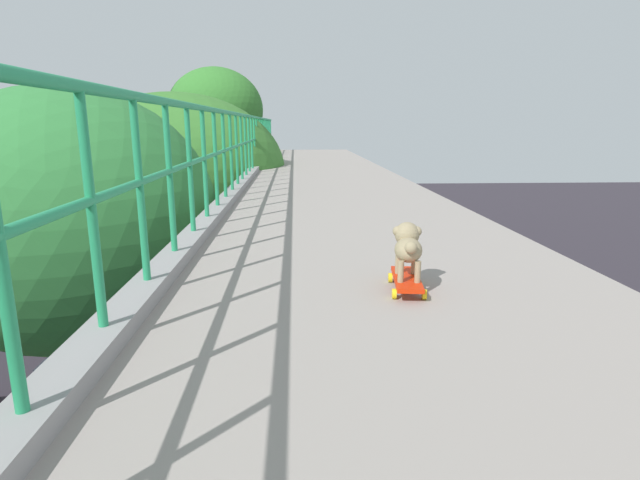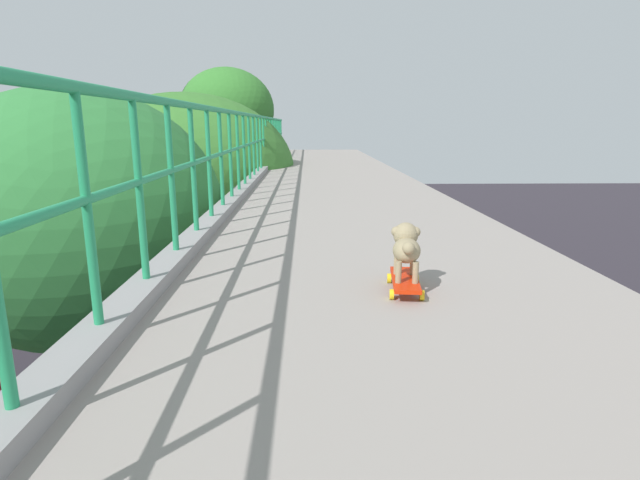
% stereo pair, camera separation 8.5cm
% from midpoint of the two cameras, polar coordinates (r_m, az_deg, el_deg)
% --- Properties ---
extents(overpass_deck, '(3.01, 36.78, 0.45)m').
position_cam_midpoint_polar(overpass_deck, '(2.26, 11.77, -19.73)').
color(overpass_deck, gray).
rests_on(overpass_deck, bridge_pier).
extents(green_railing, '(0.20, 34.94, 1.17)m').
position_cam_midpoint_polar(green_railing, '(2.17, -28.21, -7.43)').
color(green_railing, gray).
rests_on(green_railing, overpass_deck).
extents(car_black_fifth, '(2.01, 4.46, 1.43)m').
position_cam_midpoint_polar(car_black_fifth, '(15.40, -24.82, -13.53)').
color(car_black_fifth, black).
rests_on(car_black_fifth, ground).
extents(city_bus, '(2.53, 11.83, 2.98)m').
position_cam_midpoint_polar(city_bus, '(27.19, -22.09, 0.33)').
color(city_bus, red).
rests_on(city_bus, ground).
extents(roadside_tree_mid, '(3.90, 3.90, 7.78)m').
position_cam_midpoint_polar(roadside_tree_mid, '(7.56, -26.78, 1.39)').
color(roadside_tree_mid, '#4C4127').
rests_on(roadside_tree_mid, ground).
extents(roadside_tree_far, '(5.38, 5.38, 8.04)m').
position_cam_midpoint_polar(roadside_tree_far, '(13.06, -16.16, 7.29)').
color(roadside_tree_far, brown).
rests_on(roadside_tree_far, ground).
extents(roadside_tree_farthest, '(4.03, 4.03, 9.64)m').
position_cam_midpoint_polar(roadside_tree_farthest, '(22.56, -11.91, 13.92)').
color(roadside_tree_farthest, '#4F3C2E').
rests_on(roadside_tree_farthest, ground).
extents(toy_skateboard, '(0.24, 0.50, 0.08)m').
position_cam_midpoint_polar(toy_skateboard, '(3.08, 9.10, -4.55)').
color(toy_skateboard, red).
rests_on(toy_skateboard, overpass_deck).
extents(small_dog, '(0.19, 0.36, 0.32)m').
position_cam_midpoint_polar(small_dog, '(3.05, 9.24, -0.53)').
color(small_dog, '#998764').
rests_on(small_dog, toy_skateboard).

